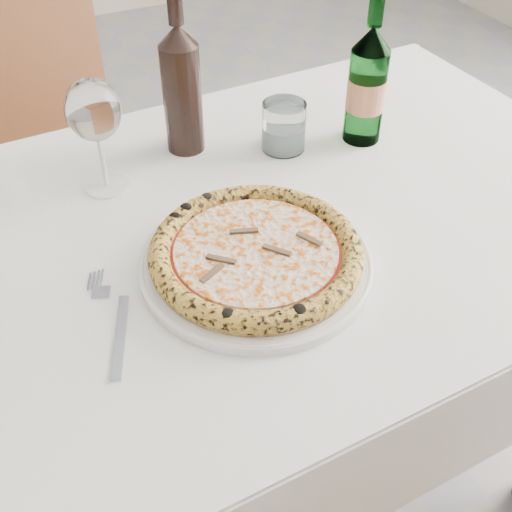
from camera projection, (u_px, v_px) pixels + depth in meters
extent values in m
cube|color=brown|center=(227.00, 240.00, 0.97)|extent=(1.29, 0.77, 0.04)
cube|color=white|center=(226.00, 228.00, 0.95)|extent=(1.35, 0.83, 0.01)
cube|color=white|center=(148.00, 162.00, 1.29)|extent=(1.33, 0.01, 0.22)
cube|color=white|center=(364.00, 487.00, 0.76)|extent=(1.33, 0.01, 0.22)
cylinder|color=brown|center=(390.00, 220.00, 1.61)|extent=(0.06, 0.06, 0.71)
cube|color=brown|center=(84.00, 167.00, 1.62)|extent=(0.54, 0.54, 0.04)
cube|color=brown|center=(20.00, 50.00, 1.55)|extent=(0.41, 0.18, 0.46)
cylinder|color=brown|center=(113.00, 186.00, 1.96)|extent=(0.04, 0.04, 0.43)
cylinder|color=brown|center=(191.00, 238.00, 1.78)|extent=(0.04, 0.04, 0.43)
cylinder|color=brown|center=(7.00, 240.00, 1.77)|extent=(0.04, 0.04, 0.43)
cylinder|color=brown|center=(82.00, 305.00, 1.58)|extent=(0.04, 0.04, 0.43)
cylinder|color=white|center=(256.00, 263.00, 0.88)|extent=(0.32, 0.32, 0.01)
torus|color=white|center=(256.00, 260.00, 0.88)|extent=(0.32, 0.32, 0.01)
cylinder|color=tan|center=(256.00, 256.00, 0.87)|extent=(0.28, 0.28, 0.01)
torus|color=#B68D2F|center=(256.00, 252.00, 0.86)|extent=(0.29, 0.29, 0.03)
cylinder|color=#A90D12|center=(256.00, 252.00, 0.86)|extent=(0.24, 0.24, 0.00)
cylinder|color=beige|center=(256.00, 250.00, 0.86)|extent=(0.22, 0.22, 0.00)
cube|color=brown|center=(275.00, 241.00, 0.87)|extent=(0.04, 0.01, 0.00)
cube|color=brown|center=(251.00, 226.00, 0.89)|extent=(0.02, 0.04, 0.00)
cube|color=brown|center=(210.00, 242.00, 0.87)|extent=(0.04, 0.03, 0.00)
cube|color=brown|center=(244.00, 262.00, 0.84)|extent=(0.04, 0.03, 0.00)
cube|color=brown|center=(283.00, 266.00, 0.83)|extent=(0.02, 0.04, 0.00)
cube|color=#9098AD|center=(120.00, 336.00, 0.79)|extent=(0.06, 0.13, 0.00)
cube|color=#9098AD|center=(101.00, 293.00, 0.84)|extent=(0.03, 0.03, 0.00)
cylinder|color=#9098AD|center=(90.00, 283.00, 0.86)|extent=(0.00, 0.03, 0.00)
cylinder|color=#9098AD|center=(94.00, 281.00, 0.86)|extent=(0.00, 0.03, 0.00)
cylinder|color=#9098AD|center=(98.00, 280.00, 0.86)|extent=(0.00, 0.03, 0.00)
cylinder|color=#9098AD|center=(102.00, 279.00, 0.86)|extent=(0.00, 0.03, 0.00)
cylinder|color=silver|center=(107.00, 186.00, 1.02)|extent=(0.07, 0.07, 0.00)
cylinder|color=silver|center=(102.00, 160.00, 0.99)|extent=(0.01, 0.01, 0.09)
ellipsoid|color=silver|center=(93.00, 110.00, 0.94)|extent=(0.08, 0.08, 0.10)
cylinder|color=silver|center=(284.00, 126.00, 1.09)|extent=(0.07, 0.07, 0.08)
cylinder|color=silver|center=(283.00, 137.00, 1.10)|extent=(0.07, 0.07, 0.04)
cylinder|color=#3E864A|center=(366.00, 96.00, 1.08)|extent=(0.06, 0.06, 0.16)
cone|color=#3E864A|center=(373.00, 38.00, 1.02)|extent=(0.06, 0.06, 0.04)
cylinder|color=#3E864A|center=(376.00, 10.00, 0.99)|extent=(0.02, 0.02, 0.05)
cylinder|color=tan|center=(366.00, 94.00, 1.08)|extent=(0.07, 0.07, 0.06)
cylinder|color=black|center=(183.00, 99.00, 1.05)|extent=(0.06, 0.06, 0.18)
cone|color=black|center=(177.00, 35.00, 0.98)|extent=(0.06, 0.06, 0.03)
cylinder|color=black|center=(175.00, 9.00, 0.96)|extent=(0.02, 0.02, 0.05)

